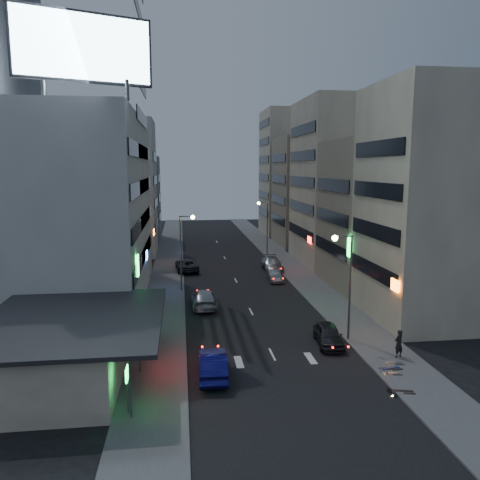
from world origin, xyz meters
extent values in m
plane|color=black|center=(0.00, 0.00, 0.00)|extent=(180.00, 180.00, 0.00)
cube|color=#4C4C4F|center=(-8.00, 30.00, 0.06)|extent=(4.00, 120.00, 0.12)
cube|color=#4C4C4F|center=(8.00, 30.00, 0.06)|extent=(4.00, 120.00, 0.12)
cube|color=beige|center=(-14.00, 2.00, 1.80)|extent=(8.00, 12.00, 3.60)
cube|color=black|center=(-13.00, 2.00, 3.75)|extent=(11.00, 13.00, 0.25)
cube|color=black|center=(-8.90, 2.00, 3.10)|extent=(0.12, 4.00, 0.90)
cube|color=#FF1E14|center=(-8.82, 2.00, 3.10)|extent=(0.04, 3.70, 0.70)
cube|color=beige|center=(-17.00, 20.00, 9.00)|extent=(14.00, 24.00, 18.00)
cube|color=beige|center=(15.00, 10.50, 10.00)|extent=(10.00, 11.00, 20.00)
cube|color=gray|center=(15.50, 22.00, 8.00)|extent=(11.00, 12.00, 16.00)
cube|color=beige|center=(15.00, 35.00, 11.00)|extent=(10.00, 14.00, 22.00)
cube|color=beige|center=(-15.50, 45.00, 10.00)|extent=(11.00, 10.00, 20.00)
cube|color=gray|center=(-16.00, 58.00, 7.50)|extent=(12.00, 10.00, 15.00)
cube|color=gray|center=(15.50, 50.00, 9.00)|extent=(11.00, 12.00, 18.00)
cube|color=beige|center=(16.00, 64.00, 12.00)|extent=(12.00, 12.00, 24.00)
cylinder|color=#595B60|center=(-16.00, 10.00, 18.75)|extent=(0.30, 0.30, 1.50)
cylinder|color=#595B60|center=(-10.00, 10.00, 18.75)|extent=(0.30, 0.30, 1.50)
cube|color=black|center=(-13.00, 10.00, 21.70)|extent=(9.52, 3.75, 5.00)
cube|color=#BFEDFF|center=(-12.92, 9.79, 21.70)|extent=(9.04, 3.34, 4.60)
cylinder|color=#595B60|center=(6.30, 6.00, 4.12)|extent=(0.16, 0.16, 8.00)
cylinder|color=#595B60|center=(5.60, 6.00, 8.02)|extent=(1.40, 0.10, 0.10)
sphere|color=#FFD88C|center=(5.00, 6.00, 7.92)|extent=(0.44, 0.44, 0.44)
cylinder|color=#595B60|center=(-6.30, 22.00, 4.12)|extent=(0.16, 0.16, 8.00)
cylinder|color=#595B60|center=(-5.60, 22.00, 8.02)|extent=(1.40, 0.10, 0.10)
sphere|color=#FFD88C|center=(-5.00, 22.00, 7.92)|extent=(0.44, 0.44, 0.44)
cylinder|color=#595B60|center=(6.30, 40.00, 4.12)|extent=(0.16, 0.16, 8.00)
cylinder|color=#595B60|center=(5.60, 40.00, 8.02)|extent=(1.40, 0.10, 0.10)
sphere|color=#FFD88C|center=(5.00, 40.00, 7.92)|extent=(0.44, 0.44, 0.44)
imported|color=#28272C|center=(4.51, 5.30, 0.76)|extent=(2.26, 4.62, 1.52)
imported|color=gray|center=(4.40, 25.21, 0.66)|extent=(1.48, 4.05, 1.33)
imported|color=#2A2A2F|center=(-5.60, 31.82, 0.79)|extent=(3.10, 5.88, 1.58)
imported|color=#919598|center=(5.24, 30.80, 0.82)|extent=(2.44, 5.73, 1.65)
imported|color=navy|center=(-4.38, 1.05, 0.81)|extent=(1.91, 5.00, 1.63)
imported|color=#9CA0A4|center=(-4.20, 16.04, 0.82)|extent=(2.30, 5.64, 1.64)
imported|color=black|center=(8.48, 2.19, 1.09)|extent=(0.84, 0.71, 1.95)
camera|label=1|loc=(-6.20, -26.82, 13.07)|focal=35.00mm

